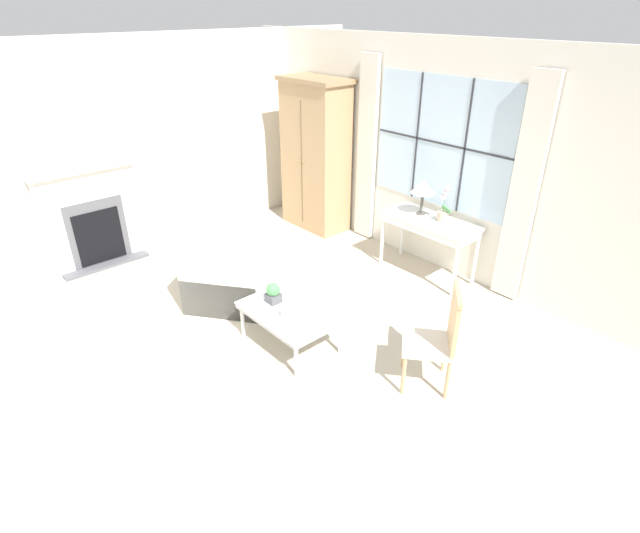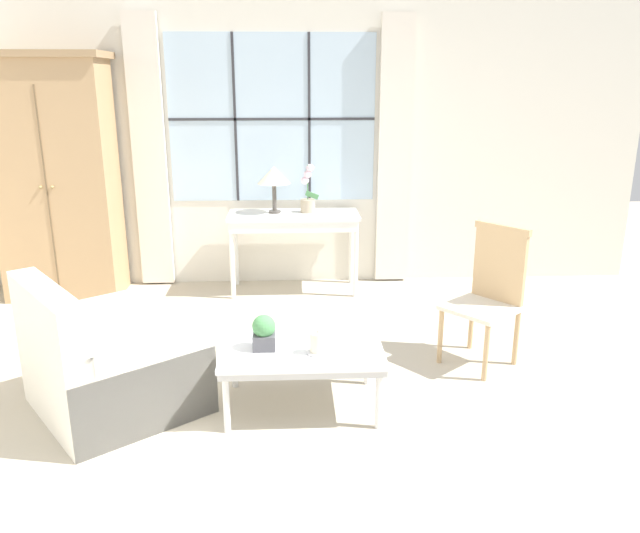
# 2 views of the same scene
# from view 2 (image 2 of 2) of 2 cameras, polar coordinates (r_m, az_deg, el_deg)

# --- Properties ---
(ground_plane) EXTENTS (14.00, 14.00, 0.00)m
(ground_plane) POSITION_cam_2_polar(r_m,az_deg,el_deg) (3.66, -5.01, -15.99)
(ground_plane) COLOR #B2A893
(wall_back_windowed) EXTENTS (7.20, 0.14, 2.80)m
(wall_back_windowed) POSITION_cam_2_polar(r_m,az_deg,el_deg) (6.13, -4.33, 11.32)
(wall_back_windowed) COLOR silver
(wall_back_windowed) RESTS_ON ground_plane
(armoire) EXTENTS (1.09, 0.59, 2.21)m
(armoire) POSITION_cam_2_polar(r_m,az_deg,el_deg) (6.20, -22.93, 7.44)
(armoire) COLOR tan
(armoire) RESTS_ON ground_plane
(console_table) EXTENTS (1.23, 0.50, 0.76)m
(console_table) POSITION_cam_2_polar(r_m,az_deg,el_deg) (5.91, -2.43, 4.03)
(console_table) COLOR white
(console_table) RESTS_ON ground_plane
(table_lamp) EXTENTS (0.31, 0.31, 0.44)m
(table_lamp) POSITION_cam_2_polar(r_m,az_deg,el_deg) (5.87, -4.24, 8.24)
(table_lamp) COLOR #4C4742
(table_lamp) RESTS_ON console_table
(potted_orchid) EXTENTS (0.18, 0.14, 0.46)m
(potted_orchid) POSITION_cam_2_polar(r_m,az_deg,el_deg) (5.92, -1.12, 6.59)
(potted_orchid) COLOR tan
(potted_orchid) RESTS_ON console_table
(armchair_upholstered) EXTENTS (1.26, 1.27, 0.86)m
(armchair_upholstered) POSITION_cam_2_polar(r_m,az_deg,el_deg) (4.09, -18.60, -8.56)
(armchair_upholstered) COLOR silver
(armchair_upholstered) RESTS_ON ground_plane
(side_chair_wooden) EXTENTS (0.62, 0.62, 1.00)m
(side_chair_wooden) POSITION_cam_2_polar(r_m,az_deg,el_deg) (4.59, 15.29, -1.94)
(side_chair_wooden) COLOR beige
(side_chair_wooden) RESTS_ON ground_plane
(coffee_table) EXTENTS (0.98, 0.66, 0.41)m
(coffee_table) POSITION_cam_2_polar(r_m,az_deg,el_deg) (3.86, -1.68, -7.84)
(coffee_table) COLOR silver
(coffee_table) RESTS_ON ground_plane
(potted_plant_small) EXTENTS (0.14, 0.14, 0.21)m
(potted_plant_small) POSITION_cam_2_polar(r_m,az_deg,el_deg) (3.78, -5.15, -5.98)
(potted_plant_small) COLOR #4C4C51
(potted_plant_small) RESTS_ON coffee_table
(pillar_candle) EXTENTS (0.12, 0.12, 0.14)m
(pillar_candle) POSITION_cam_2_polar(r_m,az_deg,el_deg) (3.72, -0.26, -7.10)
(pillar_candle) COLOR silver
(pillar_candle) RESTS_ON coffee_table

